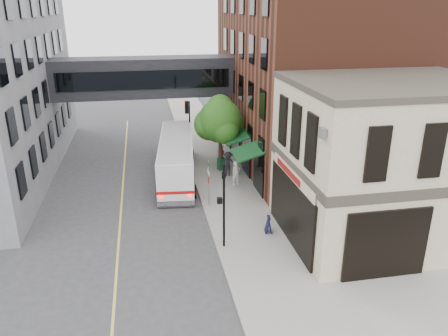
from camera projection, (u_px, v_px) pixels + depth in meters
name	position (u px, v px, depth m)	size (l,w,h in m)	color
ground	(223.00, 271.00, 20.74)	(120.00, 120.00, 0.00)	#38383A
sidewalk_main	(216.00, 166.00, 33.94)	(4.00, 60.00, 0.15)	gray
corner_building	(386.00, 162.00, 22.66)	(10.19, 8.12, 8.45)	#C6B297
brick_building	(314.00, 72.00, 33.82)	(13.76, 18.00, 14.00)	#55291A
skyway_bridge	(144.00, 77.00, 34.49)	(14.00, 3.18, 3.00)	black
traffic_signal_near	(223.00, 196.00, 21.59)	(0.44, 0.22, 4.60)	black
traffic_signal_far	(188.00, 117.00, 35.25)	(0.53, 0.28, 4.50)	black
street_sign_pole	(209.00, 179.00, 26.57)	(0.08, 0.75, 3.00)	gray
street_tree	(220.00, 121.00, 31.91)	(3.80, 3.20, 5.60)	#382619
lane_marking	(122.00, 194.00, 29.07)	(0.12, 40.00, 0.01)	#D8CC4C
bus	(177.00, 156.00, 31.46)	(3.44, 10.84, 2.87)	white
pedestrian_a	(236.00, 173.00, 29.99)	(0.62, 0.41, 1.70)	white
pedestrian_b	(222.00, 157.00, 33.00)	(0.90, 0.70, 1.85)	pink
pedestrian_c	(228.00, 164.00, 31.61)	(1.17, 0.67, 1.82)	black
newspaper_box	(221.00, 164.00, 32.90)	(0.47, 0.42, 0.94)	#125129
sandwich_board	(269.00, 224.00, 23.81)	(0.34, 0.52, 0.94)	black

